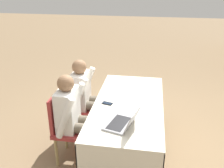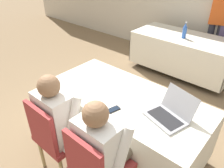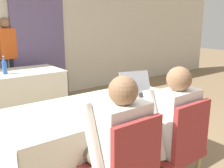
% 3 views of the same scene
% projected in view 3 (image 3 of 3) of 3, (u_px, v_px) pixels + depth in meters
% --- Properties ---
extents(wall_back, '(12.00, 0.06, 2.70)m').
position_uv_depth(wall_back, '(8.00, 31.00, 4.57)').
color(wall_back, beige).
rests_on(wall_back, ground_plane).
extents(curtain_panel, '(1.05, 0.04, 2.65)m').
position_uv_depth(curtain_panel, '(39.00, 32.00, 4.85)').
color(curtain_panel, slate).
rests_on(curtain_panel, ground_plane).
extents(conference_table_near, '(1.83, 0.87, 0.73)m').
position_uv_depth(conference_table_near, '(99.00, 121.00, 2.47)').
color(conference_table_near, silver).
rests_on(conference_table_near, ground_plane).
extents(conference_table_far, '(1.83, 0.87, 0.73)m').
position_uv_depth(conference_table_far, '(4.00, 84.00, 3.96)').
color(conference_table_far, silver).
rests_on(conference_table_far, ground_plane).
extents(laptop, '(0.44, 0.42, 0.24)m').
position_uv_depth(laptop, '(139.00, 91.00, 2.72)').
color(laptop, '#99999E').
rests_on(laptop, conference_table_near).
extents(cell_phone, '(0.10, 0.14, 0.01)m').
position_uv_depth(cell_phone, '(121.00, 110.00, 2.26)').
color(cell_phone, black).
rests_on(cell_phone, conference_table_near).
extents(paper_beside_laptop, '(0.26, 0.33, 0.00)m').
position_uv_depth(paper_beside_laptop, '(43.00, 115.00, 2.16)').
color(paper_beside_laptop, white).
rests_on(paper_beside_laptop, conference_table_near).
extents(water_bottle, '(0.07, 0.07, 0.28)m').
position_uv_depth(water_bottle, '(4.00, 66.00, 3.82)').
color(water_bottle, '#2D5BB7').
rests_on(water_bottle, conference_table_far).
extents(chair_near_right, '(0.44, 0.44, 0.91)m').
position_uv_depth(chair_near_right, '(177.00, 146.00, 2.07)').
color(chair_near_right, tan).
rests_on(chair_near_right, ground_plane).
extents(person_checkered_shirt, '(0.50, 0.52, 1.17)m').
position_uv_depth(person_checkered_shirt, '(116.00, 143.00, 1.78)').
color(person_checkered_shirt, '#665B4C').
rests_on(person_checkered_shirt, ground_plane).
extents(person_white_shirt, '(0.50, 0.52, 1.17)m').
position_uv_depth(person_white_shirt, '(169.00, 124.00, 2.12)').
color(person_white_shirt, '#665B4C').
rests_on(person_white_shirt, ground_plane).
extents(person_red_shirt, '(0.38, 0.29, 1.59)m').
position_uv_depth(person_red_shirt, '(8.00, 55.00, 4.61)').
color(person_red_shirt, '#33333D').
rests_on(person_red_shirt, ground_plane).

